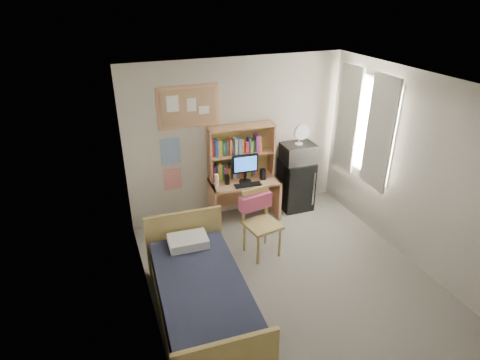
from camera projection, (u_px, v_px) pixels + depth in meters
name	position (u px, v px, depth m)	size (l,w,h in m)	color
floor	(293.00, 284.00, 5.30)	(3.60, 4.20, 0.02)	gray
ceiling	(308.00, 87.00, 4.15)	(3.60, 4.20, 0.02)	silver
wall_back	(237.00, 139.00, 6.48)	(3.60, 0.04, 2.60)	beige
wall_front	(437.00, 325.00, 2.96)	(3.60, 0.04, 2.60)	beige
wall_left	(146.00, 227.00, 4.14)	(0.04, 4.20, 2.60)	beige
wall_right	(420.00, 174.00, 5.30)	(0.04, 4.20, 2.60)	beige
window_unit	(364.00, 126.00, 6.16)	(0.10, 1.40, 1.70)	white
curtain_left	(379.00, 134.00, 5.81)	(0.04, 0.55, 1.70)	beige
curtain_right	(347.00, 119.00, 6.48)	(0.04, 0.55, 1.70)	beige
bulletin_board	(188.00, 107.00, 5.94)	(0.94, 0.03, 0.64)	tan
poster_wave	(170.00, 151.00, 6.14)	(0.30, 0.01, 0.42)	#27599C
poster_japan	(173.00, 179.00, 6.35)	(0.28, 0.01, 0.36)	red
desk	(244.00, 199.00, 6.65)	(1.12, 0.56, 0.70)	tan
desk_chair	(262.00, 224.00, 5.68)	(0.50, 0.50, 1.00)	tan
mini_fridge	(296.00, 184.00, 6.94)	(0.52, 0.52, 0.88)	black
bed	(203.00, 301.00, 4.63)	(0.99, 1.98, 0.54)	#1B1E30
hutch	(241.00, 152.00, 6.43)	(1.07, 0.27, 0.88)	tan
monitor	(245.00, 169.00, 6.35)	(0.42, 0.03, 0.44)	black
keyboard	(248.00, 185.00, 6.32)	(0.43, 0.14, 0.02)	black
speaker_left	(227.00, 180.00, 6.33)	(0.07, 0.07, 0.16)	black
speaker_right	(263.00, 174.00, 6.48)	(0.08, 0.08, 0.18)	black
water_bottle	(217.00, 181.00, 6.23)	(0.06, 0.06, 0.22)	white
hoodie	(255.00, 201.00, 5.71)	(0.48, 0.15, 0.23)	#D75278
microwave	(298.00, 153.00, 6.66)	(0.54, 0.41, 0.31)	#BBBBC0
desk_fan	(299.00, 135.00, 6.52)	(0.26, 0.26, 0.32)	white
pillow	(188.00, 241.00, 5.12)	(0.49, 0.35, 0.12)	white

